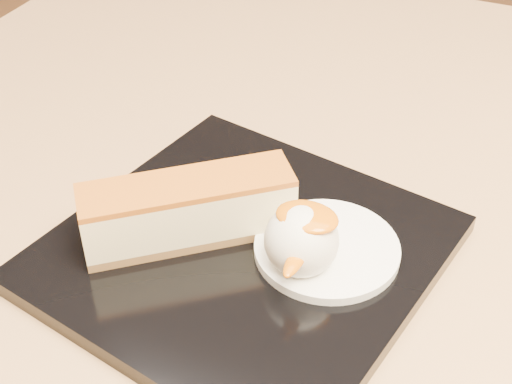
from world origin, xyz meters
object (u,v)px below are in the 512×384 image
at_px(dessert_plate, 243,252).
at_px(ice_cream_scoop, 301,240).
at_px(table, 303,349).
at_px(cheesecake, 188,209).

distance_m(dessert_plate, ice_cream_scoop, 0.05).
xyz_separation_m(table, ice_cream_scoop, (0.02, -0.07, 0.19)).
distance_m(table, ice_cream_scoop, 0.20).
relative_size(table, dessert_plate, 3.64).
distance_m(table, cheesecake, 0.21).
height_order(dessert_plate, cheesecake, cheesecake).
bearing_deg(dessert_plate, cheesecake, -171.87).
height_order(cheesecake, ice_cream_scoop, ice_cream_scoop).
xyz_separation_m(cheesecake, ice_cream_scoop, (0.07, 0.00, 0.00)).
bearing_deg(table, dessert_plate, -107.45).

